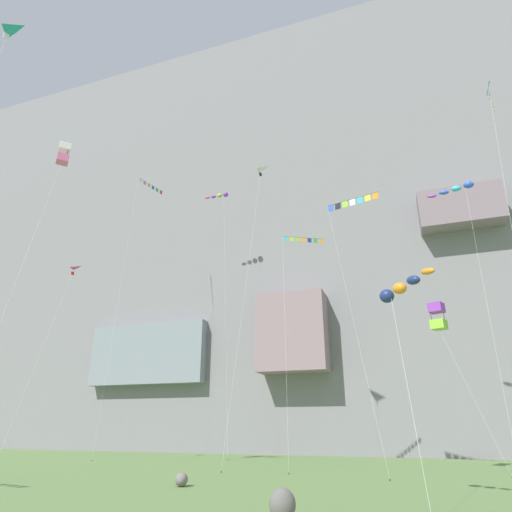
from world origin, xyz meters
TOP-DOWN VIEW (x-y plane):
  - cliff_face at (-0.01, 61.35)m, footprint 180.00×34.05m
  - boulder_mid_field at (8.19, 10.51)m, footprint 1.29×1.27m
  - boulder_foreground_left at (0.22, 17.81)m, footprint 1.09×1.18m
  - kite_windsock_upper_left at (18.85, 31.22)m, footprint 4.01×5.33m
  - kite_windsock_far_right at (12.99, 14.43)m, footprint 2.83×4.21m
  - kite_windsock_low_left at (-7.90, 39.43)m, footprint 5.05×2.89m
  - kite_box_high_right at (15.53, 29.61)m, footprint 3.61×1.87m
  - kite_banner_near_cliff at (-15.98, 34.95)m, footprint 1.35×6.08m
  - kite_box_low_right at (-13.54, 18.49)m, footprint 2.22×6.36m
  - kite_delta_high_center at (1.47, 26.92)m, footprint 3.06×2.14m
  - kite_delta_far_left at (-17.70, 25.57)m, footprint 1.48×4.30m
  - kite_banner_upper_right at (10.11, 26.43)m, footprint 4.45×2.64m
  - kite_diamond_high_left at (21.20, 24.26)m, footprint 2.55×4.30m
  - kite_banner_mid_center at (5.12, 28.81)m, footprint 3.41×3.98m

SIDE VIEW (x-z plane):
  - boulder_foreground_left at x=0.22m, z-range 0.00..0.72m
  - boulder_mid_field at x=8.19m, z-range 0.00..1.09m
  - kite_windsock_far_right at x=12.99m, z-range 4.32..14.07m
  - kite_box_high_right at x=15.53m, z-range 5.03..17.18m
  - kite_delta_far_left at x=-17.70m, z-range 7.95..25.41m
  - kite_banner_mid_center at x=5.12m, z-range 7.96..27.03m
  - kite_banner_upper_right at x=10.11m, z-range 9.44..30.27m
  - kite_windsock_upper_left at x=18.85m, z-range 11.09..34.32m
  - kite_delta_high_center at x=1.47m, z-range 11.43..37.05m
  - kite_box_low_right at x=-13.54m, z-range 12.21..38.65m
  - kite_diamond_high_left at x=21.20m, z-range 11.97..40.30m
  - kite_banner_near_cliff at x=-15.98m, z-range 13.42..45.64m
  - kite_windsock_low_left at x=-7.90m, z-range 15.33..47.05m
  - cliff_face at x=-0.01m, z-range -0.05..65.70m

